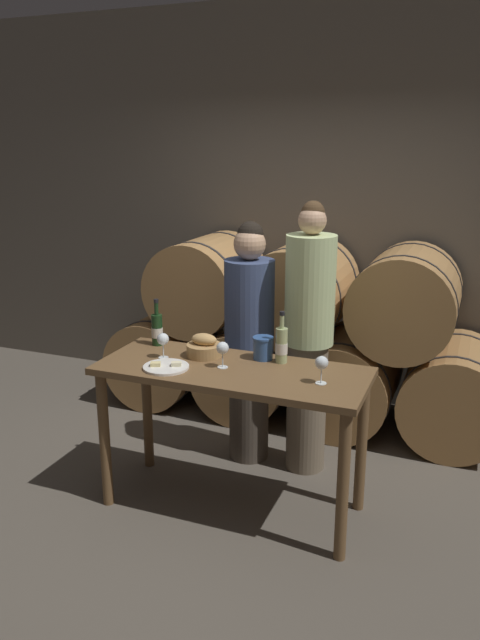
% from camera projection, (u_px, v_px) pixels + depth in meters
% --- Properties ---
extents(ground_plane, '(10.00, 10.00, 0.00)m').
position_uv_depth(ground_plane, '(232.00, 505.00, 3.79)').
color(ground_plane, '#564F44').
extents(stone_wall_back, '(10.00, 0.12, 3.20)m').
position_uv_depth(stone_wall_back, '(322.00, 209.00, 5.09)').
color(stone_wall_back, '#60594F').
rests_on(stone_wall_back, ground_plane).
extents(barrel_stack, '(3.10, 0.86, 1.41)m').
position_uv_depth(barrel_stack, '(300.00, 338.00, 4.86)').
color(barrel_stack, '#A87A47').
rests_on(barrel_stack, ground_plane).
extents(tasting_table, '(1.55, 0.63, 0.89)m').
position_uv_depth(tasting_table, '(232.00, 390.00, 3.58)').
color(tasting_table, brown).
rests_on(tasting_table, ground_plane).
extents(person_left, '(0.33, 0.33, 1.64)m').
position_uv_depth(person_left, '(249.00, 342.00, 4.16)').
color(person_left, '#4C4238').
rests_on(person_left, ground_plane).
extents(person_right, '(0.32, 0.32, 1.79)m').
position_uv_depth(person_right, '(309.00, 338.00, 4.00)').
color(person_right, '#756651').
rests_on(person_right, ground_plane).
extents(wine_bottle_red, '(0.07, 0.07, 0.30)m').
position_uv_depth(wine_bottle_red, '(157.00, 329.00, 3.91)').
color(wine_bottle_red, '#193819').
rests_on(wine_bottle_red, tasting_table).
extents(wine_bottle_white, '(0.07, 0.07, 0.31)m').
position_uv_depth(wine_bottle_white, '(282.00, 345.00, 3.60)').
color(wine_bottle_white, '#ADBC7F').
rests_on(wine_bottle_white, tasting_table).
extents(blue_crock, '(0.12, 0.12, 0.14)m').
position_uv_depth(blue_crock, '(263.00, 347.00, 3.67)').
color(blue_crock, '#335693').
rests_on(blue_crock, tasting_table).
extents(bread_basket, '(0.21, 0.21, 0.14)m').
position_uv_depth(bread_basket, '(204.00, 348.00, 3.72)').
color(bread_basket, '#A87F4C').
rests_on(bread_basket, tasting_table).
extents(cheese_plate, '(0.26, 0.26, 0.04)m').
position_uv_depth(cheese_plate, '(166.00, 367.00, 3.54)').
color(cheese_plate, white).
rests_on(cheese_plate, tasting_table).
extents(wine_glass_far_left, '(0.07, 0.07, 0.15)m').
position_uv_depth(wine_glass_far_left, '(163.00, 340.00, 3.68)').
color(wine_glass_far_left, white).
rests_on(wine_glass_far_left, tasting_table).
extents(wine_glass_left, '(0.07, 0.07, 0.15)m').
position_uv_depth(wine_glass_left, '(223.00, 349.00, 3.52)').
color(wine_glass_left, white).
rests_on(wine_glass_left, tasting_table).
extents(wine_glass_center, '(0.07, 0.07, 0.15)m').
position_uv_depth(wine_glass_center, '(322.00, 364.00, 3.28)').
color(wine_glass_center, white).
rests_on(wine_glass_center, tasting_table).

